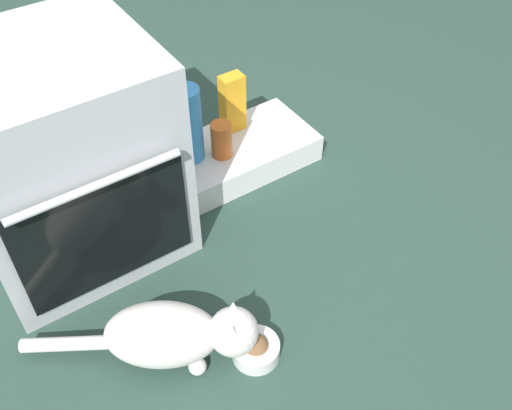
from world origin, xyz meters
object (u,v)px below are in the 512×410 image
at_px(oven, 64,158).
at_px(water_bottle, 187,125).
at_px(food_bowl, 256,349).
at_px(cat, 174,334).
at_px(sauce_jar, 222,140).
at_px(pantry_cabinet, 239,153).
at_px(juice_carton, 232,103).

height_order(oven, water_bottle, oven).
distance_m(food_bowl, cat, 0.25).
height_order(oven, sauce_jar, oven).
height_order(food_bowl, cat, cat).
relative_size(oven, sauce_jar, 5.18).
bearing_deg(pantry_cabinet, oven, -178.00).
xyz_separation_m(oven, pantry_cabinet, (0.66, 0.02, -0.31)).
distance_m(cat, sauce_jar, 0.80).
bearing_deg(cat, water_bottle, 91.09).
relative_size(oven, water_bottle, 2.42).
xyz_separation_m(pantry_cabinet, juice_carton, (0.03, 0.09, 0.18)).
height_order(cat, sauce_jar, sauce_jar).
bearing_deg(water_bottle, juice_carton, 14.15).
bearing_deg(oven, juice_carton, 9.21).
xyz_separation_m(food_bowl, water_bottle, (0.23, 0.79, 0.23)).
bearing_deg(cat, oven, 127.59).
relative_size(cat, water_bottle, 2.01).
distance_m(cat, juice_carton, 0.97).
distance_m(oven, food_bowl, 0.84).
height_order(oven, food_bowl, oven).
xyz_separation_m(oven, water_bottle, (0.46, 0.05, -0.10)).
relative_size(food_bowl, cat, 0.24).
relative_size(pantry_cabinet, food_bowl, 4.13).
distance_m(oven, water_bottle, 0.48).
bearing_deg(water_bottle, pantry_cabinet, -9.06).
bearing_deg(food_bowl, sauce_jar, 65.25).
xyz_separation_m(oven, cat, (0.04, -0.60, -0.25)).
bearing_deg(juice_carton, cat, -132.36).
height_order(pantry_cabinet, water_bottle, water_bottle).
relative_size(oven, pantry_cabinet, 1.24).
distance_m(oven, pantry_cabinet, 0.73).
bearing_deg(oven, cat, -86.32).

